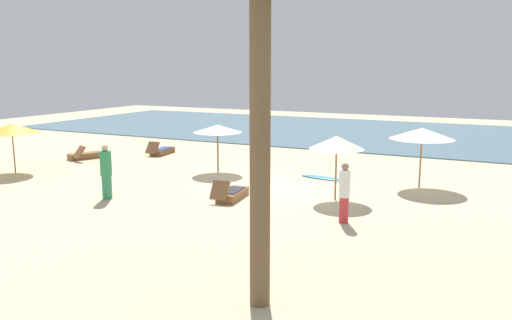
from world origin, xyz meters
name	(u,v)px	position (x,y,z in m)	size (l,w,h in m)	color
ground_plane	(269,190)	(0.00, 0.00, 0.00)	(60.00, 60.00, 0.00)	beige
ocean_water	(376,133)	(0.00, 17.00, 0.03)	(48.00, 16.00, 0.06)	slate
umbrella_0	(12,129)	(-10.58, -1.86, 1.83)	(2.15, 2.15, 2.02)	brown
umbrella_1	(218,129)	(-3.17, 1.92, 1.81)	(1.99, 1.99, 1.97)	brown
umbrella_3	(422,134)	(4.75, 2.66, 1.97)	(2.26, 2.26, 2.17)	olive
umbrella_4	(337,143)	(2.52, -0.25, 1.89)	(1.79, 1.79, 2.11)	olive
lounger_0	(231,194)	(-0.56, -1.72, 0.18)	(0.77, 1.72, 0.72)	brown
lounger_1	(85,155)	(-10.36, 1.79, 0.17)	(1.22, 1.77, 0.71)	brown
lounger_2	(162,151)	(-7.85, 4.43, 0.18)	(0.78, 1.74, 0.69)	brown
person_0	(106,172)	(-4.30, -3.43, 0.91)	(0.49, 0.49, 1.81)	#338C59
person_1	(344,192)	(3.47, -2.57, 0.86)	(0.32, 0.32, 1.70)	#BF3338
surfboard	(323,178)	(1.13, 2.61, 0.04)	(1.92, 0.72, 0.07)	#338CCC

